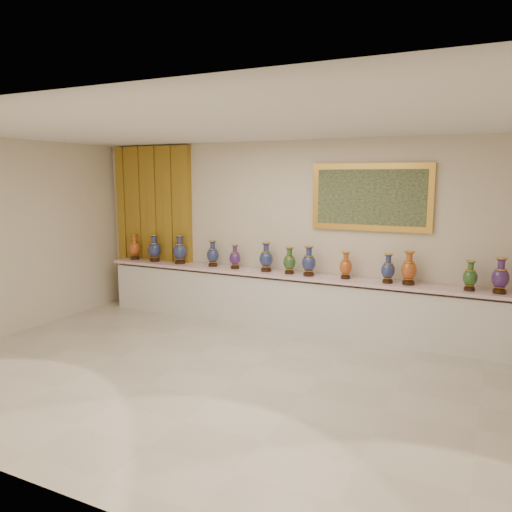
{
  "coord_description": "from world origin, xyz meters",
  "views": [
    {
      "loc": [
        2.73,
        -5.0,
        2.43
      ],
      "look_at": [
        -0.56,
        1.7,
        1.24
      ],
      "focal_mm": 35.0,
      "sensor_mm": 36.0,
      "label": 1
    }
  ],
  "objects_px": {
    "vase_2": "(180,251)",
    "counter": "(303,303)",
    "vase_1": "(154,249)",
    "vase_0": "(134,248)"
  },
  "relations": [
    {
      "from": "vase_2",
      "to": "counter",
      "type": "bearing_deg",
      "value": 0.31
    },
    {
      "from": "vase_1",
      "to": "vase_2",
      "type": "height_order",
      "value": "vase_2"
    },
    {
      "from": "vase_1",
      "to": "vase_2",
      "type": "distance_m",
      "value": 0.55
    },
    {
      "from": "vase_0",
      "to": "vase_1",
      "type": "distance_m",
      "value": 0.48
    },
    {
      "from": "counter",
      "to": "vase_0",
      "type": "height_order",
      "value": "vase_0"
    },
    {
      "from": "vase_0",
      "to": "vase_1",
      "type": "height_order",
      "value": "vase_1"
    },
    {
      "from": "vase_0",
      "to": "vase_1",
      "type": "relative_size",
      "value": 0.96
    },
    {
      "from": "counter",
      "to": "vase_2",
      "type": "bearing_deg",
      "value": -179.69
    },
    {
      "from": "counter",
      "to": "vase_1",
      "type": "bearing_deg",
      "value": -179.54
    },
    {
      "from": "vase_1",
      "to": "vase_2",
      "type": "bearing_deg",
      "value": 1.07
    }
  ]
}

